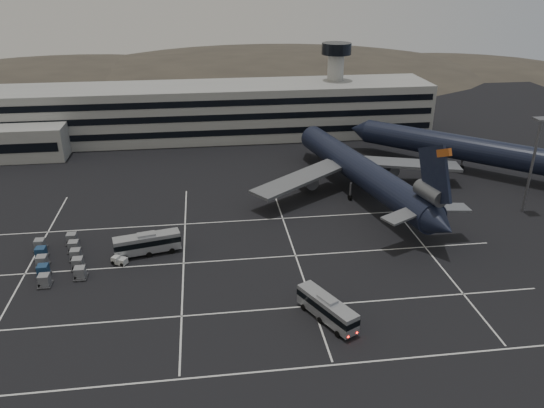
{
  "coord_description": "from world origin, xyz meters",
  "views": [
    {
      "loc": [
        -1.66,
        -69.72,
        43.1
      ],
      "look_at": [
        9.43,
        13.77,
        5.0
      ],
      "focal_mm": 35.0,
      "sensor_mm": 36.0,
      "label": 1
    }
  ],
  "objects_px": {
    "bus_near": "(327,308)",
    "bus_far": "(147,243)",
    "trijet_main": "(362,171)",
    "uld_cluster": "(59,258)"
  },
  "relations": [
    {
      "from": "bus_near",
      "to": "bus_far",
      "type": "relative_size",
      "value": 0.92
    },
    {
      "from": "trijet_main",
      "to": "bus_near",
      "type": "height_order",
      "value": "trijet_main"
    },
    {
      "from": "bus_far",
      "to": "uld_cluster",
      "type": "distance_m",
      "value": 13.75
    },
    {
      "from": "bus_near",
      "to": "bus_far",
      "type": "bearing_deg",
      "value": 112.45
    },
    {
      "from": "trijet_main",
      "to": "bus_near",
      "type": "relative_size",
      "value": 5.68
    },
    {
      "from": "bus_near",
      "to": "uld_cluster",
      "type": "distance_m",
      "value": 43.45
    },
    {
      "from": "trijet_main",
      "to": "bus_far",
      "type": "xyz_separation_m",
      "value": [
        -41.23,
        -18.94,
        -3.2
      ]
    },
    {
      "from": "bus_near",
      "to": "uld_cluster",
      "type": "bearing_deg",
      "value": 125.42
    },
    {
      "from": "trijet_main",
      "to": "uld_cluster",
      "type": "bearing_deg",
      "value": -172.51
    },
    {
      "from": "trijet_main",
      "to": "uld_cluster",
      "type": "xyz_separation_m",
      "value": [
        -54.87,
        -20.13,
        -4.35
      ]
    }
  ]
}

